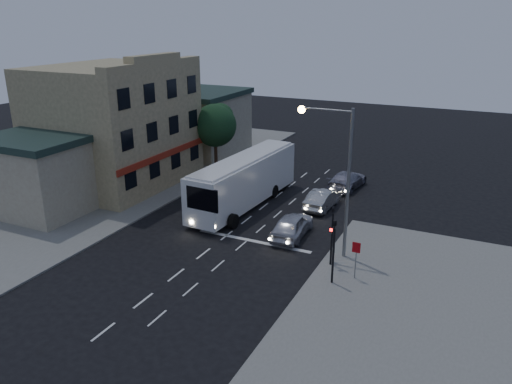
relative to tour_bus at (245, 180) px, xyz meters
The scene contains 16 objects.
ground 8.08m from the tour_bus, 79.14° to the right, with size 120.00×120.00×0.00m, color black.
sidewalk_near 18.70m from the tour_bus, 38.89° to the right, with size 12.00×24.00×0.12m, color slate.
sidewalk_far 11.71m from the tour_bus, behind, with size 12.00×50.00×0.12m, color slate.
road_markings 5.57m from the tour_bus, 57.71° to the right, with size 8.00×30.55×0.01m.
tour_bus is the anchor object (origin of this frame).
car_suv 6.82m from the tour_bus, 35.33° to the right, with size 1.87×4.66×1.59m, color silver.
car_sedan_a 6.17m from the tour_bus, 19.74° to the left, with size 1.56×4.46×1.47m, color #ABABAB.
car_sedan_b 9.65m from the tour_bus, 50.63° to the left, with size 2.08×5.11×1.48m, color gray.
traffic_signal_main 11.40m from the tour_bus, 37.23° to the right, with size 0.25×0.35×4.10m.
traffic_signal_side 13.20m from the tour_bus, 42.24° to the right, with size 0.18×0.15×4.10m.
regulatory_sign 13.37m from the tour_bus, 36.29° to the right, with size 0.45×0.12×2.20m.
streetlight 11.00m from the tour_bus, 31.83° to the right, with size 3.32×0.44×9.00m.
main_building 12.86m from the tour_bus, behind, with size 10.12×12.00×11.00m.
low_building_south 15.41m from the tour_bus, 147.90° to the right, with size 7.40×5.40×5.70m.
low_building_north 17.27m from the tour_bus, 134.29° to the left, with size 9.40×9.40×6.50m.
street_tree 10.26m from the tour_bus, 132.49° to the left, with size 4.00×4.00×6.20m.
Camera 1 is at (14.88, -24.77, 13.84)m, focal length 35.00 mm.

